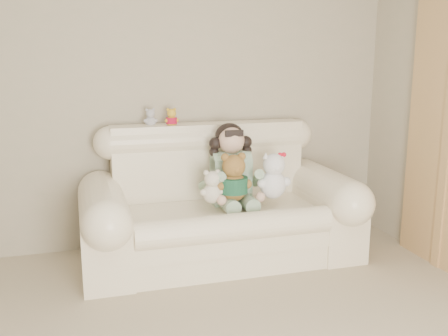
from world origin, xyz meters
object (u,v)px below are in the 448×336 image
at_px(seated_child, 231,163).
at_px(brown_teddy, 233,173).
at_px(sofa, 220,195).
at_px(cream_teddy, 212,183).
at_px(white_cat, 273,171).

distance_m(seated_child, brown_teddy, 0.21).
height_order(sofa, seated_child, seated_child).
height_order(seated_child, cream_teddy, seated_child).
xyz_separation_m(white_cat, cream_teddy, (-0.48, -0.00, -0.06)).
xyz_separation_m(sofa, seated_child, (0.11, 0.08, 0.23)).
bearing_deg(brown_teddy, cream_teddy, -171.14).
relative_size(sofa, cream_teddy, 7.17).
bearing_deg(brown_teddy, white_cat, 4.93).
bearing_deg(sofa, brown_teddy, -60.83).
bearing_deg(cream_teddy, brown_teddy, -13.74).
distance_m(sofa, seated_child, 0.26).
xyz_separation_m(seated_child, white_cat, (0.27, -0.21, -0.03)).
distance_m(white_cat, cream_teddy, 0.48).
height_order(sofa, cream_teddy, sofa).
height_order(sofa, brown_teddy, sofa).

